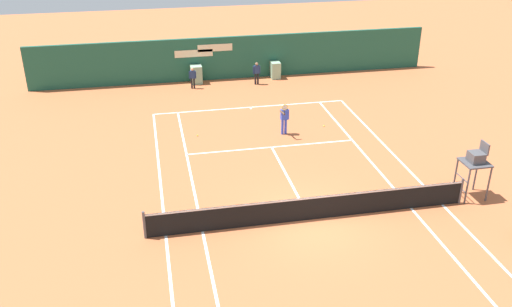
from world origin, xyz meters
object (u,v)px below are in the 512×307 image
ball_kid_right_post (257,72)px  tennis_ball_mid_court (197,135)px  umpire_chair (476,161)px  tennis_ball_by_sideline (324,126)px  ball_kid_centre_post (193,77)px  player_on_baseline (284,117)px

ball_kid_right_post → tennis_ball_mid_court: (-4.42, -7.12, -0.77)m
umpire_chair → tennis_ball_by_sideline: 8.77m
ball_kid_centre_post → player_on_baseline: bearing=123.8°
tennis_ball_by_sideline → tennis_ball_mid_court: bearing=179.2°
player_on_baseline → tennis_ball_by_sideline: (2.24, 0.52, -0.89)m
player_on_baseline → ball_kid_right_post: size_ratio=1.27×
player_on_baseline → ball_kid_right_post: player_on_baseline is taller
ball_kid_centre_post → tennis_ball_mid_court: bearing=94.1°
ball_kid_centre_post → ball_kid_right_post: size_ratio=0.93×
umpire_chair → tennis_ball_mid_court: size_ratio=34.26×
umpire_chair → ball_kid_right_post: bearing=20.1°
umpire_chair → player_on_baseline: bearing=37.8°
ball_kid_right_post → tennis_ball_by_sideline: 7.52m
umpire_chair → tennis_ball_mid_court: (-9.95, 7.99, -1.52)m
tennis_ball_by_sideline → tennis_ball_mid_court: same height
ball_kid_right_post → tennis_ball_mid_court: bearing=57.8°
umpire_chair → player_on_baseline: 9.36m
umpire_chair → ball_kid_centre_post: bearing=32.0°
ball_kid_right_post → tennis_ball_mid_court: size_ratio=20.42×
player_on_baseline → tennis_ball_mid_court: size_ratio=26.01×
player_on_baseline → tennis_ball_by_sideline: bearing=-176.0°
umpire_chair → ball_kid_centre_post: umpire_chair is taller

